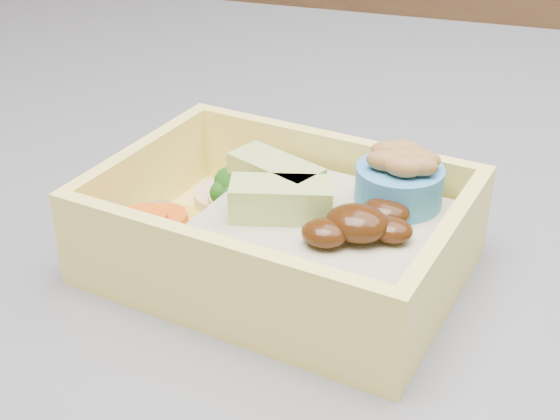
% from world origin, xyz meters
% --- Properties ---
extents(bento_box, '(0.23, 0.18, 0.08)m').
position_xyz_m(bento_box, '(0.19, -0.23, 0.95)').
color(bento_box, '#FBE267').
rests_on(bento_box, island).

